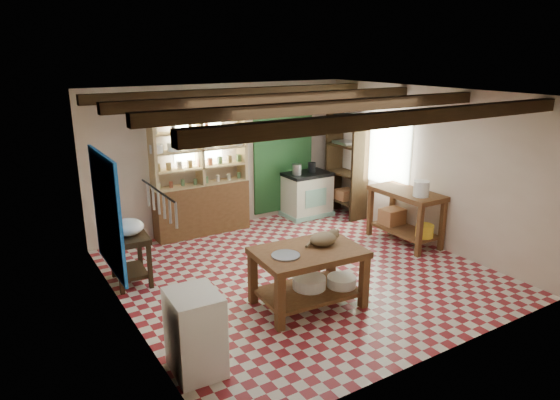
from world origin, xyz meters
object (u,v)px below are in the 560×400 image
right_counter (405,217)px  work_table (308,277)px  stove (307,194)px  prep_table (130,259)px  cat (323,239)px  white_cabinet (195,333)px

right_counter → work_table: bearing=-160.0°
work_table → right_counter: right_counter is taller
stove → prep_table: bearing=-163.4°
work_table → right_counter: size_ratio=1.05×
stove → prep_table: (-3.80, -1.16, -0.08)m
stove → cat: (-1.82, -2.97, 0.41)m
stove → white_cabinet: stove is taller
stove → right_counter: (0.58, -2.06, 0.02)m
right_counter → white_cabinet: bearing=-161.0°
work_table → white_cabinet: white_cabinet is taller
work_table → prep_table: (-1.73, 1.84, -0.02)m
prep_table → cat: (1.99, -1.81, 0.48)m
white_cabinet → prep_table: bearing=92.3°
stove → prep_table: size_ratio=1.25×
white_cabinet → right_counter: bearing=21.4°
work_table → white_cabinet: bearing=-158.6°
work_table → cat: cat is taller
white_cabinet → cat: (2.01, 0.57, 0.41)m
cat → stove: bearing=52.7°
right_counter → cat: (-2.39, -0.91, 0.39)m
work_table → right_counter: bearing=23.7°
cat → work_table: bearing=-178.7°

